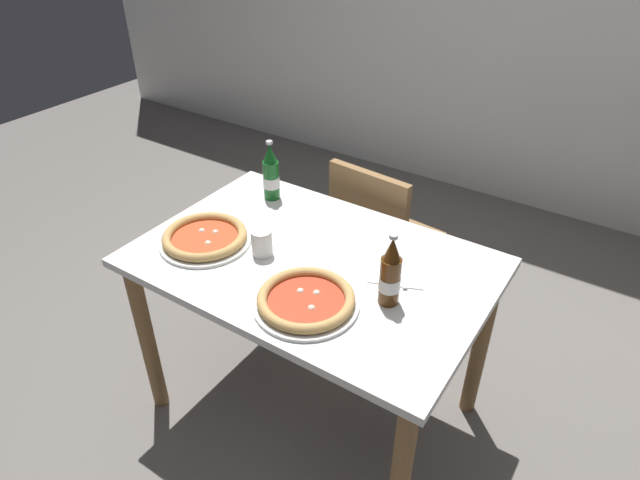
% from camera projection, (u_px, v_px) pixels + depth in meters
% --- Properties ---
extents(ground_plane, '(8.00, 8.00, 0.00)m').
position_uv_depth(ground_plane, '(313.00, 404.00, 2.30)').
color(ground_plane, slate).
extents(dining_table_main, '(1.20, 0.80, 0.75)m').
position_uv_depth(dining_table_main, '(312.00, 285.00, 1.94)').
color(dining_table_main, silver).
rests_on(dining_table_main, ground_plane).
extents(chair_behind_table, '(0.44, 0.44, 0.85)m').
position_uv_depth(chair_behind_table, '(379.00, 237.00, 2.47)').
color(chair_behind_table, olive).
rests_on(chair_behind_table, ground_plane).
extents(pizza_margherita_near, '(0.33, 0.33, 0.04)m').
position_uv_depth(pizza_margherita_near, '(306.00, 300.00, 1.67)').
color(pizza_margherita_near, white).
rests_on(pizza_margherita_near, dining_table_main).
extents(pizza_marinara_far, '(0.33, 0.33, 0.04)m').
position_uv_depth(pizza_marinara_far, '(205.00, 238.00, 1.95)').
color(pizza_marinara_far, white).
rests_on(pizza_marinara_far, dining_table_main).
extents(beer_bottle_left, '(0.07, 0.07, 0.25)m').
position_uv_depth(beer_bottle_left, '(271.00, 175.00, 2.17)').
color(beer_bottle_left, '#14591E').
rests_on(beer_bottle_left, dining_table_main).
extents(beer_bottle_center, '(0.07, 0.07, 0.25)m').
position_uv_depth(beer_bottle_center, '(390.00, 275.00, 1.64)').
color(beer_bottle_center, '#512D0F').
rests_on(beer_bottle_center, dining_table_main).
extents(napkin_with_cutlery, '(0.23, 0.23, 0.01)m').
position_uv_depth(napkin_with_cutlery, '(398.00, 269.00, 1.83)').
color(napkin_with_cutlery, white).
rests_on(napkin_with_cutlery, dining_table_main).
extents(paper_cup, '(0.07, 0.07, 0.09)m').
position_uv_depth(paper_cup, '(262.00, 242.00, 1.88)').
color(paper_cup, white).
rests_on(paper_cup, dining_table_main).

